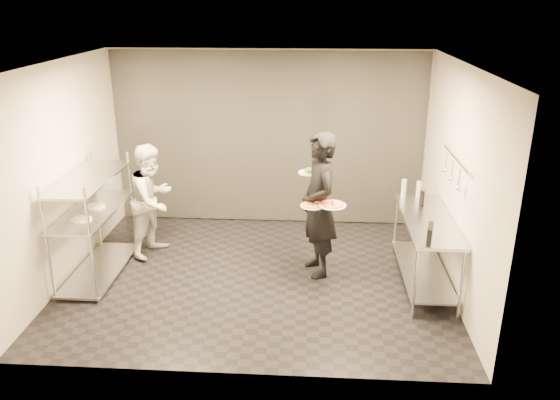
# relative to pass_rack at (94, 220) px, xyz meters

# --- Properties ---
(room_shell) EXTENTS (5.00, 4.00, 2.80)m
(room_shell) POSITION_rel_pass_rack_xyz_m (2.15, 1.18, 0.63)
(room_shell) COLOR black
(room_shell) RESTS_ON ground
(pass_rack) EXTENTS (0.60, 1.60, 1.50)m
(pass_rack) POSITION_rel_pass_rack_xyz_m (0.00, 0.00, 0.00)
(pass_rack) COLOR silver
(pass_rack) RESTS_ON ground
(prep_counter) EXTENTS (0.60, 1.80, 0.92)m
(prep_counter) POSITION_rel_pass_rack_xyz_m (4.33, 0.00, -0.14)
(prep_counter) COLOR silver
(prep_counter) RESTS_ON ground
(utensil_rail) EXTENTS (0.07, 1.20, 0.31)m
(utensil_rail) POSITION_rel_pass_rack_xyz_m (4.58, 0.00, 0.78)
(utensil_rail) COLOR silver
(utensil_rail) RESTS_ON room_shell
(waiter) EXTENTS (0.67, 0.82, 1.94)m
(waiter) POSITION_rel_pass_rack_xyz_m (2.96, 0.21, 0.20)
(waiter) COLOR black
(waiter) RESTS_ON ground
(chef) EXTENTS (0.85, 0.96, 1.63)m
(chef) POSITION_rel_pass_rack_xyz_m (0.60, 0.68, 0.05)
(chef) COLOR beige
(chef) RESTS_ON ground
(pizza_plate_near) EXTENTS (0.30, 0.30, 0.05)m
(pizza_plate_near) POSITION_rel_pass_rack_xyz_m (2.87, 0.01, 0.29)
(pizza_plate_near) COLOR white
(pizza_plate_near) RESTS_ON waiter
(pizza_plate_far) EXTENTS (0.34, 0.34, 0.05)m
(pizza_plate_far) POSITION_rel_pass_rack_xyz_m (3.13, -0.03, 0.31)
(pizza_plate_far) COLOR white
(pizza_plate_far) RESTS_ON waiter
(salad_plate) EXTENTS (0.31, 0.31, 0.07)m
(salad_plate) POSITION_rel_pass_rack_xyz_m (2.83, 0.53, 0.57)
(salad_plate) COLOR white
(salad_plate) RESTS_ON waiter
(pos_monitor) EXTENTS (0.12, 0.28, 0.20)m
(pos_monitor) POSITION_rel_pass_rack_xyz_m (4.21, -0.72, 0.25)
(pos_monitor) COLOR black
(pos_monitor) RESTS_ON prep_counter
(bottle_green) EXTENTS (0.07, 0.07, 0.25)m
(bottle_green) POSITION_rel_pass_rack_xyz_m (4.13, 0.77, 0.28)
(bottle_green) COLOR #99A799
(bottle_green) RESTS_ON prep_counter
(bottle_clear) EXTENTS (0.06, 0.06, 0.22)m
(bottle_clear) POSITION_rel_pass_rack_xyz_m (4.34, 0.80, 0.26)
(bottle_clear) COLOR #99A799
(bottle_clear) RESTS_ON prep_counter
(bottle_dark) EXTENTS (0.06, 0.06, 0.21)m
(bottle_dark) POSITION_rel_pass_rack_xyz_m (4.32, 0.40, 0.26)
(bottle_dark) COLOR black
(bottle_dark) RESTS_ON prep_counter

